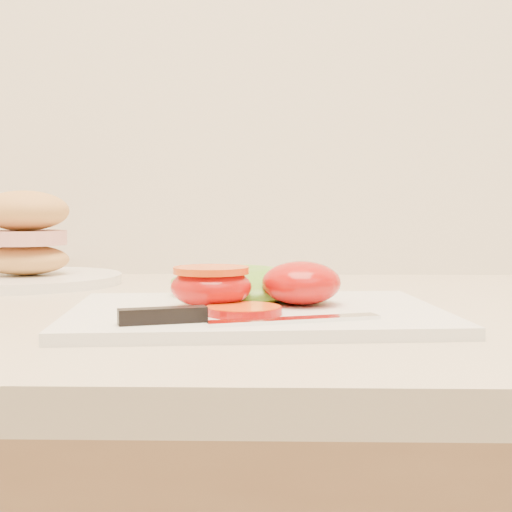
{
  "coord_description": "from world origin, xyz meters",
  "views": [
    {
      "loc": [
        -0.6,
        0.97,
        1.03
      ],
      "look_at": [
        -0.61,
        1.6,
        0.99
      ],
      "focal_mm": 50.0,
      "sensor_mm": 36.0,
      "label": 1
    }
  ],
  "objects": [
    {
      "name": "tomato_half_cut",
      "position": [
        -0.65,
        1.59,
        0.96
      ],
      "size": [
        0.07,
        0.07,
        0.04
      ],
      "color": "red",
      "rests_on": "cutting_board"
    },
    {
      "name": "tomato_half_dome",
      "position": [
        -0.57,
        1.61,
        0.96
      ],
      "size": [
        0.07,
        0.07,
        0.04
      ],
      "primitive_type": "ellipsoid",
      "color": "red",
      "rests_on": "cutting_board"
    },
    {
      "name": "lettuce_leaf_0",
      "position": [
        -0.63,
        1.65,
        0.95
      ],
      "size": [
        0.17,
        0.15,
        0.03
      ],
      "primitive_type": "ellipsoid",
      "rotation": [
        0.0,
        0.0,
        -0.46
      ],
      "color": "#6CAA2D",
      "rests_on": "cutting_board"
    },
    {
      "name": "cutting_board",
      "position": [
        -0.61,
        1.59,
        0.94
      ],
      "size": [
        0.34,
        0.26,
        0.01
      ],
      "primitive_type": "cube",
      "rotation": [
        0.0,
        0.0,
        0.09
      ],
      "color": "white",
      "rests_on": "counter"
    },
    {
      "name": "tomato_slice_0",
      "position": [
        -0.62,
        1.55,
        0.94
      ],
      "size": [
        0.06,
        0.06,
        0.01
      ],
      "primitive_type": "cylinder",
      "color": "#DF5D0C",
      "rests_on": "cutting_board"
    },
    {
      "name": "lettuce_leaf_1",
      "position": [
        -0.59,
        1.66,
        0.95
      ],
      "size": [
        0.12,
        0.1,
        0.02
      ],
      "primitive_type": "ellipsoid",
      "rotation": [
        0.0,
        0.0,
        0.21
      ],
      "color": "#6CAA2D",
      "rests_on": "cutting_board"
    },
    {
      "name": "sandwich_plate",
      "position": [
        -0.91,
        1.86,
        0.97
      ],
      "size": [
        0.24,
        0.24,
        0.12
      ],
      "rotation": [
        0.0,
        0.0,
        0.32
      ],
      "color": "white",
      "rests_on": "counter"
    },
    {
      "name": "knife",
      "position": [
        -0.64,
        1.51,
        0.94
      ],
      "size": [
        0.2,
        0.06,
        0.01
      ],
      "rotation": [
        0.0,
        0.0,
        0.32
      ],
      "color": "silver",
      "rests_on": "cutting_board"
    }
  ]
}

